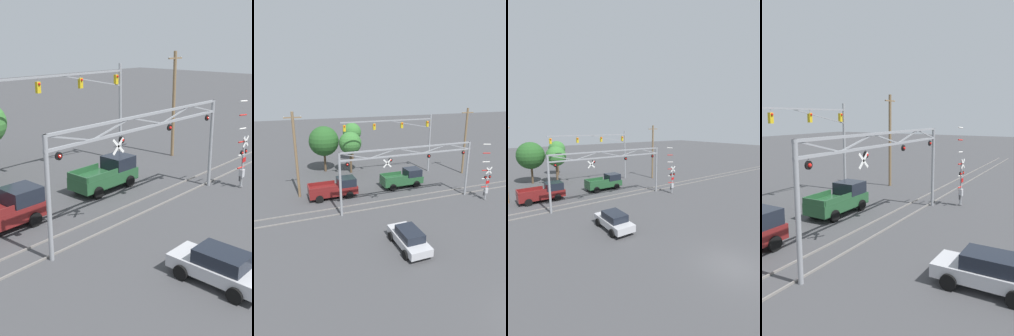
% 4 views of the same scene
% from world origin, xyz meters
% --- Properties ---
extents(ground_plane, '(200.00, 200.00, 0.00)m').
position_xyz_m(ground_plane, '(0.00, 0.00, 0.00)').
color(ground_plane, '#424244').
extents(rail_track_near, '(80.00, 0.08, 0.10)m').
position_xyz_m(rail_track_near, '(0.00, 16.30, 0.05)').
color(rail_track_near, gray).
rests_on(rail_track_near, ground_plane).
extents(rail_track_far, '(80.00, 0.08, 0.10)m').
position_xyz_m(rail_track_far, '(0.00, 17.73, 0.05)').
color(rail_track_far, gray).
rests_on(rail_track_far, ground_plane).
extents(crossing_gantry, '(14.43, 0.27, 6.13)m').
position_xyz_m(crossing_gantry, '(-0.02, 16.01, 4.44)').
color(crossing_gantry, gray).
rests_on(crossing_gantry, ground_plane).
extents(crossing_signal_mast, '(1.51, 0.35, 6.25)m').
position_xyz_m(crossing_signal_mast, '(8.21, 14.09, 2.02)').
color(crossing_signal_mast, gray).
rests_on(crossing_signal_mast, ground_plane).
extents(traffic_signal_span, '(12.84, 0.39, 8.17)m').
position_xyz_m(traffic_signal_span, '(4.59, 25.29, 5.78)').
color(traffic_signal_span, gray).
rests_on(traffic_signal_span, ground_plane).
extents(pickup_truck_lead, '(5.05, 2.25, 2.12)m').
position_xyz_m(pickup_truck_lead, '(1.91, 21.05, 1.03)').
color(pickup_truck_lead, '#23512D').
rests_on(pickup_truck_lead, ground_plane).
extents(pickup_truck_following, '(5.27, 2.25, 2.12)m').
position_xyz_m(pickup_truck_following, '(-6.62, 20.68, 1.03)').
color(pickup_truck_following, maroon).
rests_on(pickup_truck_following, ground_plane).
extents(sedan_waiting, '(2.00, 4.31, 1.55)m').
position_xyz_m(sedan_waiting, '(-3.55, 9.10, 0.80)').
color(sedan_waiting, '#B7B7BC').
rests_on(sedan_waiting, ground_plane).
extents(utility_pole_right, '(1.80, 0.28, 9.09)m').
position_xyz_m(utility_pole_right, '(11.92, 22.67, 4.69)').
color(utility_pole_right, brown).
rests_on(utility_pole_right, ground_plane).
extents(background_tree_beyond_span, '(3.12, 3.12, 5.87)m').
position_xyz_m(background_tree_beyond_span, '(-2.77, 28.64, 4.28)').
color(background_tree_beyond_span, brown).
rests_on(background_tree_beyond_span, ground_plane).
extents(background_tree_far_left_verge, '(4.20, 4.20, 6.56)m').
position_xyz_m(background_tree_far_left_verge, '(-6.09, 30.55, 4.45)').
color(background_tree_far_left_verge, brown).
rests_on(background_tree_far_left_verge, ground_plane).
extents(background_tree_far_right_verge, '(2.97, 2.97, 6.32)m').
position_xyz_m(background_tree_far_right_verge, '(-0.87, 34.63, 4.79)').
color(background_tree_far_right_verge, brown).
rests_on(background_tree_far_right_verge, ground_plane).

